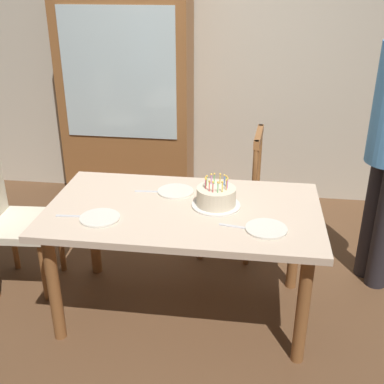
{
  "coord_description": "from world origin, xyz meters",
  "views": [
    {
      "loc": [
        0.38,
        -2.4,
        1.94
      ],
      "look_at": [
        0.05,
        0.0,
        0.82
      ],
      "focal_mm": 44.53,
      "sensor_mm": 36.0,
      "label": 1
    }
  ],
  "objects": [
    {
      "name": "ground",
      "position": [
        0.0,
        0.0,
        0.0
      ],
      "size": [
        6.4,
        6.4,
        0.0
      ],
      "primitive_type": "plane",
      "color": "brown"
    },
    {
      "name": "back_wall",
      "position": [
        0.0,
        1.85,
        1.3
      ],
      "size": [
        6.4,
        0.1,
        2.6
      ],
      "primitive_type": "cube",
      "color": "beige",
      "rests_on": "ground"
    },
    {
      "name": "dining_table",
      "position": [
        0.0,
        0.0,
        0.63
      ],
      "size": [
        1.56,
        0.88,
        0.72
      ],
      "color": "beige",
      "rests_on": "ground"
    },
    {
      "name": "birthday_cake",
      "position": [
        0.18,
        0.04,
        0.78
      ],
      "size": [
        0.28,
        0.28,
        0.18
      ],
      "color": "silver",
      "rests_on": "dining_table"
    },
    {
      "name": "plate_near_celebrant",
      "position": [
        -0.43,
        -0.2,
        0.73
      ],
      "size": [
        0.22,
        0.22,
        0.01
      ],
      "primitive_type": "cylinder",
      "color": "silver",
      "rests_on": "dining_table"
    },
    {
      "name": "plate_far_side",
      "position": [
        -0.08,
        0.2,
        0.73
      ],
      "size": [
        0.22,
        0.22,
        0.01
      ],
      "primitive_type": "cylinder",
      "color": "silver",
      "rests_on": "dining_table"
    },
    {
      "name": "plate_near_guest",
      "position": [
        0.47,
        -0.2,
        0.73
      ],
      "size": [
        0.22,
        0.22,
        0.01
      ],
      "primitive_type": "cylinder",
      "color": "silver",
      "rests_on": "dining_table"
    },
    {
      "name": "fork_near_celebrant",
      "position": [
        -0.59,
        -0.19,
        0.72
      ],
      "size": [
        0.18,
        0.03,
        0.01
      ],
      "primitive_type": "cube",
      "rotation": [
        0.0,
        0.0,
        0.07
      ],
      "color": "silver",
      "rests_on": "dining_table"
    },
    {
      "name": "fork_far_side",
      "position": [
        -0.24,
        0.18,
        0.72
      ],
      "size": [
        0.18,
        0.03,
        0.01
      ],
      "primitive_type": "cube",
      "rotation": [
        0.0,
        0.0,
        0.08
      ],
      "color": "silver",
      "rests_on": "dining_table"
    },
    {
      "name": "fork_near_guest",
      "position": [
        0.31,
        -0.19,
        0.72
      ],
      "size": [
        0.18,
        0.05,
        0.01
      ],
      "primitive_type": "cube",
      "rotation": [
        0.0,
        0.0,
        -0.17
      ],
      "color": "silver",
      "rests_on": "dining_table"
    },
    {
      "name": "chair_spindle_back",
      "position": [
        0.24,
        0.76,
        0.46
      ],
      "size": [
        0.47,
        0.47,
        0.95
      ],
      "color": "beige",
      "rests_on": "ground"
    },
    {
      "name": "chair_upholstered",
      "position": [
        -1.17,
        0.14,
        0.53
      ],
      "size": [
        0.47,
        0.47,
        0.95
      ],
      "color": "beige",
      "rests_on": "ground"
    },
    {
      "name": "china_cabinet",
      "position": [
        -0.73,
        1.56,
        0.95
      ],
      "size": [
        1.1,
        0.45,
        1.9
      ],
      "color": "brown",
      "rests_on": "ground"
    }
  ]
}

